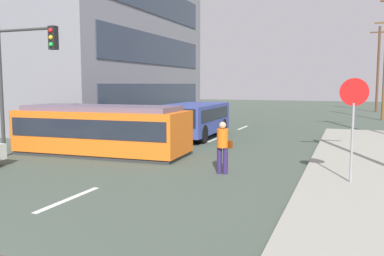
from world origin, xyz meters
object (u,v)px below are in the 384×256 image
Objects in this scene: city_bus at (193,118)px; stop_sign at (354,108)px; utility_pole_distant at (378,68)px; pedestrian_crossing at (223,145)px; traffic_light_mast at (22,66)px; parked_sedan_far at (100,127)px; streetcar_tram at (102,129)px.

stop_sign is at bearing -46.15° from city_bus.
pedestrian_crossing is at bearing -100.75° from utility_pole_distant.
stop_sign is at bearing -0.69° from traffic_light_mast.
stop_sign is (3.81, -0.32, 1.25)m from pedestrian_crossing.
parked_sedan_far is at bearing 95.07° from traffic_light_mast.
streetcar_tram reaches higher than city_bus.
city_bus is at bearing 64.56° from traffic_light_mast.
traffic_light_mast is at bearing -139.63° from streetcar_tram.
streetcar_tram is 34.10m from utility_pole_distant.
parked_sedan_far is at bearing 124.52° from streetcar_tram.
stop_sign is (9.44, -2.02, 1.16)m from streetcar_tram.
stop_sign is 11.73m from traffic_light_mast.
pedestrian_crossing is (4.02, -7.84, -0.09)m from city_bus.
utility_pole_distant reaches higher than traffic_light_mast.
streetcar_tram is 9.72m from stop_sign.
utility_pole_distant is at bearing 67.95° from city_bus.
city_bus is at bearing -112.05° from utility_pole_distant.
traffic_light_mast reaches higher than pedestrian_crossing.
utility_pole_distant is (14.70, 27.78, 3.89)m from parked_sedan_far.
city_bus is 2.01× the size of stop_sign.
stop_sign is at bearing -94.30° from utility_pole_distant.
utility_pole_distant is (2.54, 33.76, 2.32)m from stop_sign.
pedestrian_crossing is 4.02m from stop_sign.
city_bus is (1.61, 6.14, 0.00)m from streetcar_tram.
city_bus reaches higher than pedestrian_crossing.
pedestrian_crossing is at bearing -34.12° from parked_sedan_far.
parked_sedan_far is 13.65m from stop_sign.
streetcar_tram is 5.88m from pedestrian_crossing.
utility_pole_distant is (6.35, 33.44, 3.57)m from pedestrian_crossing.
city_bus is at bearing 26.69° from parked_sedan_far.
city_bus is at bearing 117.18° from pedestrian_crossing.
utility_pole_distant reaches higher than parked_sedan_far.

